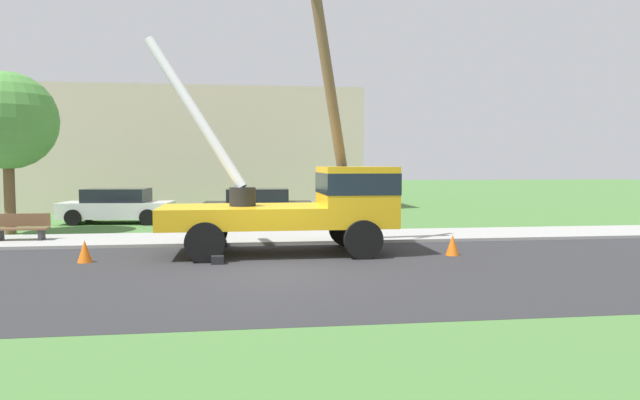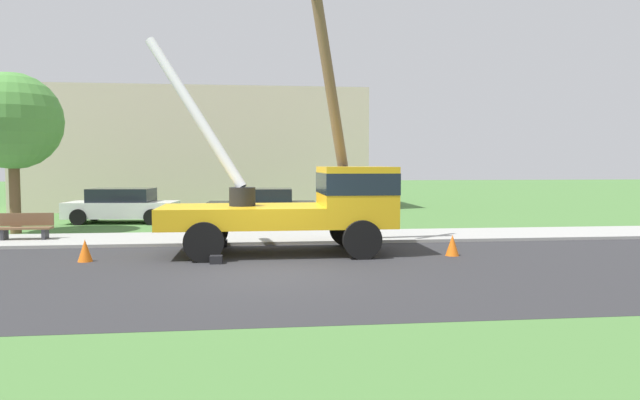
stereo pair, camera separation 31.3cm
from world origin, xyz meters
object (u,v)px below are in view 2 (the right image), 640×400
(utility_truck, at_px, (308,201))
(traffic_cone_behind, at_px, (85,251))
(leaning_utility_pole, at_px, (331,92))
(roadside_tree_near, at_px, (12,122))
(parked_sedan_white, at_px, (122,206))
(traffic_cone_ahead, at_px, (452,245))
(park_bench, at_px, (25,227))
(parked_sedan_black, at_px, (262,206))

(utility_truck, distance_m, traffic_cone_behind, 5.82)
(leaning_utility_pole, xyz_separation_m, roadside_tree_near, (-10.56, 4.17, -0.65))
(utility_truck, height_order, parked_sedan_white, utility_truck)
(leaning_utility_pole, distance_m, parked_sedan_white, 11.40)
(utility_truck, bearing_deg, roadside_tree_near, 150.10)
(leaning_utility_pole, distance_m, traffic_cone_ahead, 5.69)
(leaning_utility_pole, height_order, roadside_tree_near, leaning_utility_pole)
(traffic_cone_behind, height_order, park_bench, park_bench)
(parked_sedan_white, height_order, parked_sedan_black, same)
(leaning_utility_pole, distance_m, parked_sedan_black, 7.95)
(parked_sedan_white, bearing_deg, parked_sedan_black, -8.24)
(utility_truck, height_order, leaning_utility_pole, leaning_utility_pole)
(traffic_cone_behind, height_order, roadside_tree_near, roadside_tree_near)
(parked_sedan_black, xyz_separation_m, park_bench, (-7.36, -5.01, -0.25))
(leaning_utility_pole, bearing_deg, parked_sedan_black, 106.31)
(roadside_tree_near, bearing_deg, leaning_utility_pole, -21.54)
(leaning_utility_pole, relative_size, traffic_cone_ahead, 15.77)
(traffic_cone_behind, relative_size, parked_sedan_black, 0.12)
(park_bench, relative_size, roadside_tree_near, 0.29)
(parked_sedan_white, distance_m, parked_sedan_black, 5.77)
(leaning_utility_pole, distance_m, traffic_cone_behind, 8.06)
(traffic_cone_ahead, distance_m, parked_sedan_black, 10.32)
(utility_truck, xyz_separation_m, parked_sedan_black, (-1.14, 8.12, -0.70))
(traffic_cone_ahead, distance_m, traffic_cone_behind, 9.38)
(roadside_tree_near, bearing_deg, parked_sedan_black, 16.35)
(utility_truck, height_order, traffic_cone_behind, utility_truck)
(traffic_cone_ahead, bearing_deg, parked_sedan_white, 136.83)
(traffic_cone_behind, relative_size, parked_sedan_white, 0.12)
(utility_truck, relative_size, leaning_utility_pole, 0.77)
(traffic_cone_behind, bearing_deg, utility_truck, 8.20)
(traffic_cone_ahead, bearing_deg, parked_sedan_black, 118.14)
(park_bench, bearing_deg, traffic_cone_ahead, -18.48)
(parked_sedan_white, bearing_deg, utility_truck, -52.56)
(traffic_cone_behind, bearing_deg, parked_sedan_black, 63.21)
(traffic_cone_ahead, height_order, traffic_cone_behind, same)
(utility_truck, distance_m, parked_sedan_black, 8.23)
(leaning_utility_pole, xyz_separation_m, traffic_cone_ahead, (2.91, -2.41, -4.26))
(parked_sedan_white, bearing_deg, leaning_utility_pole, -44.42)
(leaning_utility_pole, bearing_deg, utility_truck, -119.80)
(utility_truck, relative_size, traffic_cone_behind, 12.08)
(parked_sedan_black, distance_m, roadside_tree_near, 9.51)
(traffic_cone_behind, bearing_deg, parked_sedan_white, 97.03)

